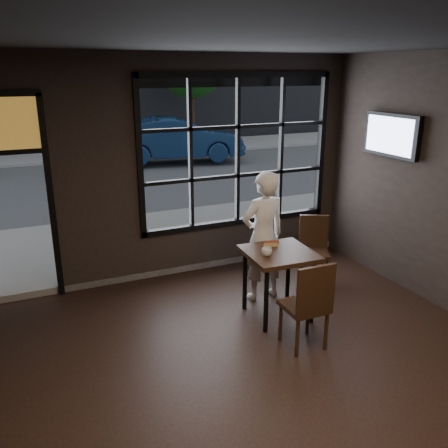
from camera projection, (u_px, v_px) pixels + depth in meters
name	position (u px, v px, depth m)	size (l,w,h in m)	color
floor	(284.00, 427.00, 4.14)	(6.00, 7.00, 0.02)	black
ceiling	(303.00, 31.00, 3.15)	(6.00, 7.00, 0.02)	black
window_frame	(238.00, 152.00, 7.09)	(3.06, 0.12, 2.28)	black
street_asphalt	(50.00, 129.00, 25.00)	(60.00, 41.00, 0.04)	#545456
cafe_table	(278.00, 284.00, 5.88)	(0.80, 0.80, 0.87)	black
chair_near	(304.00, 303.00, 5.21)	(0.45, 0.45, 1.04)	black
chair_window	(314.00, 251.00, 6.83)	(0.42, 0.42, 0.96)	black
man	(263.00, 237.00, 6.22)	(0.64, 0.42, 1.75)	silver
hotdog	(271.00, 244.00, 5.92)	(0.20, 0.08, 0.06)	tan
cup	(267.00, 252.00, 5.60)	(0.12, 0.12, 0.10)	silver
tv	(392.00, 135.00, 6.53)	(0.11, 1.01, 0.59)	black
navy_car	(177.00, 139.00, 15.52)	(1.49, 4.27, 1.41)	#102648
tree_right	(191.00, 62.00, 17.92)	(2.71, 2.71, 4.63)	#332114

